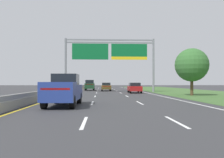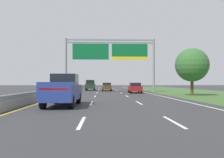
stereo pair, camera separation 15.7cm
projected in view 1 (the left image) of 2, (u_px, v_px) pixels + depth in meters
The scene contains 10 objects.
ground_plane at pixel (109, 94), 34.00m from camera, with size 220.00×220.00×0.00m, color #333335.
lane_striping at pixel (109, 94), 33.54m from camera, with size 11.96×106.00×0.01m.
grass_verge_right at pixel (205, 93), 34.65m from camera, with size 14.00×110.00×0.02m, color #3D602D.
median_barrier_concrete at pixel (63, 91), 33.69m from camera, with size 0.60×110.00×0.85m.
overhead_sign_gantry at pixel (110, 54), 39.64m from camera, with size 15.06×0.42×8.96m.
pickup_truck_blue at pixel (64, 90), 16.25m from camera, with size 2.12×5.44×2.20m.
car_red_right_lane_sedan at pixel (134, 88), 36.31m from camera, with size 1.90×4.43×1.57m.
car_darkgreen_left_lane_suv at pixel (90, 85), 48.87m from camera, with size 1.91×4.70×2.11m.
car_gold_centre_lane_sedan at pixel (106, 87), 45.67m from camera, with size 1.82×4.40×1.57m.
roadside_tree_mid at pixel (192, 65), 29.01m from camera, with size 4.06×4.06×5.77m.
Camera 1 is at (-1.19, 0.99, 1.59)m, focal length 38.15 mm.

